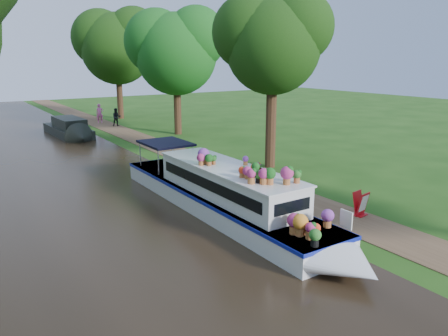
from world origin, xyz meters
TOP-DOWN VIEW (x-y plane):
  - ground at (0.00, 0.00)m, footprint 100.00×100.00m
  - canal_water at (-6.00, 0.00)m, footprint 10.00×100.00m
  - towpath at (1.20, 0.00)m, footprint 2.20×100.00m
  - plant_boat at (-2.25, -2.01)m, footprint 2.29×13.52m
  - tree_near_overhang at (3.79, 3.06)m, footprint 5.52×5.28m
  - tree_near_mid at (4.48, 15.08)m, footprint 6.90×6.60m
  - tree_near_far at (3.98, 26.09)m, footprint 7.59×7.26m
  - second_boat at (-2.75, 18.54)m, footprint 2.26×7.17m
  - sandwich_board at (1.84, -4.70)m, footprint 0.59×0.53m
  - pedestrian_pink at (1.30, 23.93)m, footprint 0.70×0.55m
  - pedestrian_dark at (1.90, 21.29)m, footprint 0.82×0.69m
  - verge_plant at (-0.60, 0.68)m, footprint 0.48×0.43m

SIDE VIEW (x-z plane):
  - ground at x=0.00m, z-range 0.00..0.00m
  - canal_water at x=-6.00m, z-range 0.00..0.02m
  - towpath at x=1.20m, z-range 0.00..0.03m
  - verge_plant at x=-0.60m, z-range 0.00..0.47m
  - sandwich_board at x=1.84m, z-range -0.01..0.88m
  - second_boat at x=-2.75m, z-range -0.13..1.25m
  - pedestrian_dark at x=1.90m, z-range 0.03..1.55m
  - plant_boat at x=-2.25m, z-range -0.28..1.99m
  - pedestrian_pink at x=1.30m, z-range 0.03..1.72m
  - tree_near_mid at x=4.48m, z-range 1.74..11.14m
  - tree_near_overhang at x=3.79m, z-range 2.11..11.10m
  - tree_near_far at x=3.98m, z-range 1.90..12.20m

